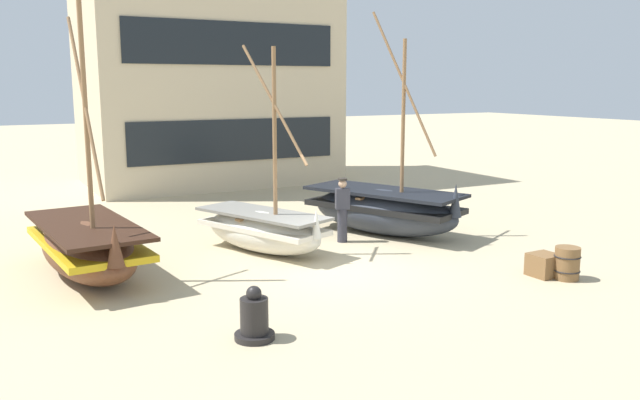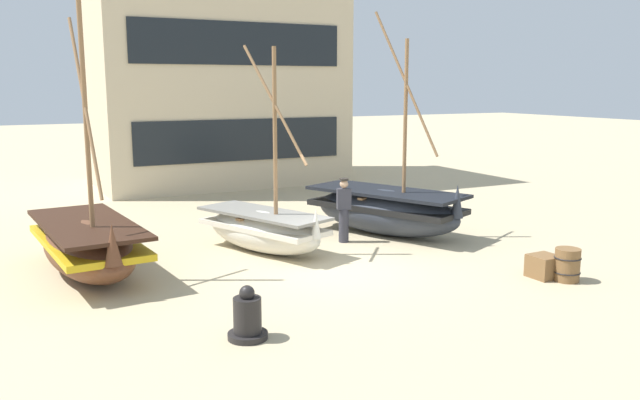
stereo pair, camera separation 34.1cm
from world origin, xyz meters
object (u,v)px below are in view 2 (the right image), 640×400
fishing_boat_centre_large (386,210)px  fisherman_by_hull (344,211)px  fishing_boat_far_right (88,245)px  harbor_building_main (213,48)px  capstan_winch (247,318)px  wooden_barrel (567,265)px  fishing_boat_near_left (264,229)px  cargo_crate (544,266)px

fishing_boat_centre_large → fisherman_by_hull: bearing=-170.0°
fishing_boat_far_right → harbor_building_main: harbor_building_main is taller
capstan_winch → harbor_building_main: 18.61m
fishing_boat_centre_large → capstan_winch: (-6.09, -5.29, -0.34)m
fishing_boat_centre_large → fisherman_by_hull: fishing_boat_centre_large is taller
harbor_building_main → wooden_barrel: bearing=-83.6°
fishing_boat_far_right → harbor_building_main: bearing=60.4°
fishing_boat_far_right → wooden_barrel: (8.85, -5.09, -0.30)m
fishing_boat_near_left → cargo_crate: 6.56m
fisherman_by_hull → wooden_barrel: fisherman_by_hull is taller
fishing_boat_centre_large → harbor_building_main: size_ratio=0.54×
fishing_boat_centre_large → fishing_boat_far_right: bearing=-177.7°
fishing_boat_near_left → cargo_crate: size_ratio=8.57×
capstan_winch → harbor_building_main: harbor_building_main is taller
fishing_boat_far_right → capstan_winch: fishing_boat_far_right is taller
wooden_barrel → fishing_boat_near_left: bearing=132.4°
fisherman_by_hull → capstan_winch: size_ratio=1.88×
fishing_boat_far_right → cargo_crate: size_ratio=10.22×
capstan_winch → wooden_barrel: capstan_winch is taller
fishing_boat_near_left → harbor_building_main: size_ratio=0.45×
fishing_boat_far_right → capstan_winch: size_ratio=6.65×
fishing_boat_far_right → wooden_barrel: size_ratio=8.52×
fisherman_by_hull → wooden_barrel: bearing=-64.1°
cargo_crate → harbor_building_main: size_ratio=0.05×
fisherman_by_hull → wooden_barrel: 5.73m
cargo_crate → fishing_boat_near_left: bearing=133.3°
fishing_boat_near_left → fishing_boat_far_right: fishing_boat_far_right is taller
wooden_barrel → harbor_building_main: 18.09m
cargo_crate → wooden_barrel: bearing=-60.4°
wooden_barrel → fisherman_by_hull: bearing=115.9°
fisherman_by_hull → harbor_building_main: 12.99m
cargo_crate → harbor_building_main: harbor_building_main is taller
fishing_boat_far_right → capstan_winch: (1.75, -4.98, -0.30)m
fishing_boat_near_left → capstan_winch: (-2.37, -5.07, -0.23)m
fishing_boat_near_left → wooden_barrel: fishing_boat_near_left is taller
capstan_winch → cargo_crate: size_ratio=1.54×
fishing_boat_centre_large → fishing_boat_far_right: (-7.84, -0.31, -0.03)m
fisherman_by_hull → capstan_winch: (-4.60, -5.02, -0.49)m
harbor_building_main → fishing_boat_far_right: bearing=-119.6°
fisherman_by_hull → cargo_crate: bearing=-64.4°
harbor_building_main → fishing_boat_near_left: bearing=-103.0°
fishing_boat_near_left → fishing_boat_centre_large: 3.73m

